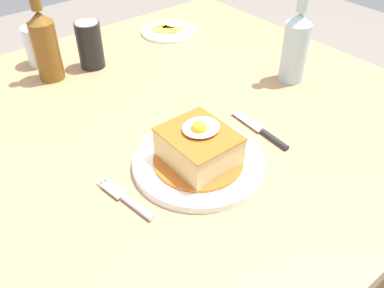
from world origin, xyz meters
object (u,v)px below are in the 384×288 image
Objects in this scene: beer_bottle_amber at (45,42)px; main_plate at (198,161)px; side_plate_fries at (168,31)px; knife at (266,134)px; soda_can at (90,45)px; beer_bottle_clear at (296,43)px; drinking_glass at (38,48)px; fork at (130,201)px.

main_plate is at bearing -81.39° from beer_bottle_amber.
main_plate is 0.52m from beer_bottle_amber.
main_plate is at bearing -120.95° from side_plate_fries.
side_plate_fries is at bearing 6.13° from beer_bottle_amber.
knife is at bearing -105.45° from side_plate_fries.
knife is 0.54m from soda_can.
beer_bottle_clear is at bearing -46.67° from soda_can.
drinking_glass is 0.62× the size of side_plate_fries.
beer_bottle_amber is 2.53× the size of drinking_glass.
knife is 0.28m from beer_bottle_clear.
side_plate_fries is at bearing -7.19° from drinking_glass.
main_plate is 1.56× the size of knife.
beer_bottle_amber is (-0.25, 0.52, 0.09)m from knife.
main_plate reaches higher than fork.
knife is 1.34× the size of soda_can.
knife is 0.59m from beer_bottle_amber.
fork is at bearing -111.40° from soda_can.
beer_bottle_clear reaches higher than side_plate_fries.
soda_can reaches higher than fork.
main_plate is 2.08× the size of soda_can.
beer_bottle_clear is at bearing 29.68° from knife.
side_plate_fries reaches higher than fork.
fork is at bearing -131.48° from side_plate_fries.
main_plate is 0.97× the size of beer_bottle_clear.
main_plate is 2.46× the size of drinking_glass.
beer_bottle_clear is 0.45m from side_plate_fries.
beer_bottle_amber reaches higher than fork.
drinking_glass reaches higher than knife.
main_plate is 1.82× the size of fork.
beer_bottle_amber reaches higher than soda_can.
main_plate is at bearing 1.50° from fork.
fork is (-0.16, -0.00, -0.00)m from main_plate.
knife is at bearing -6.16° from main_plate.
soda_can is at bearing 104.76° from knife.
beer_bottle_amber is 0.42m from side_plate_fries.
main_plate is 0.60m from drinking_glass.
drinking_glass is at bearing 111.16° from knife.
knife is at bearing -2.48° from fork.
beer_bottle_amber is 1.56× the size of side_plate_fries.
soda_can is 0.73× the size of side_plate_fries.
fork is at bearing -168.35° from beer_bottle_clear.
fork is 0.86× the size of knife.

